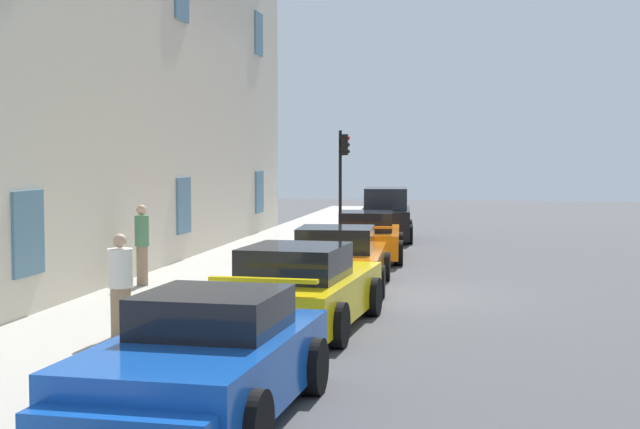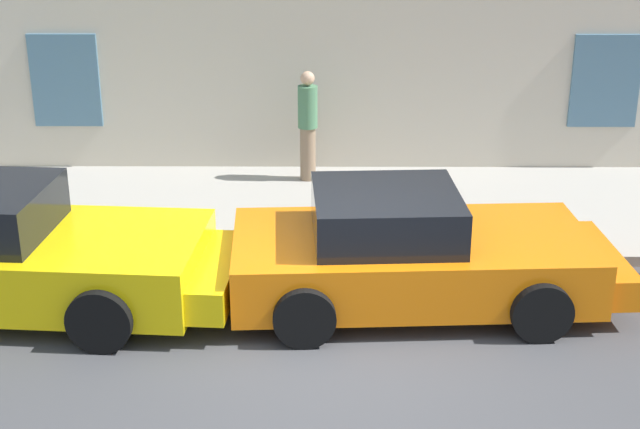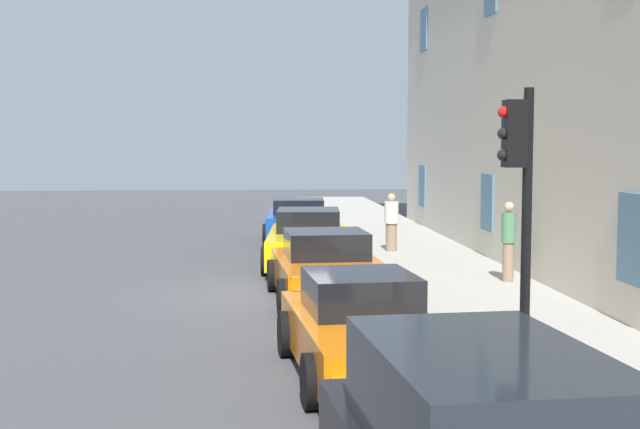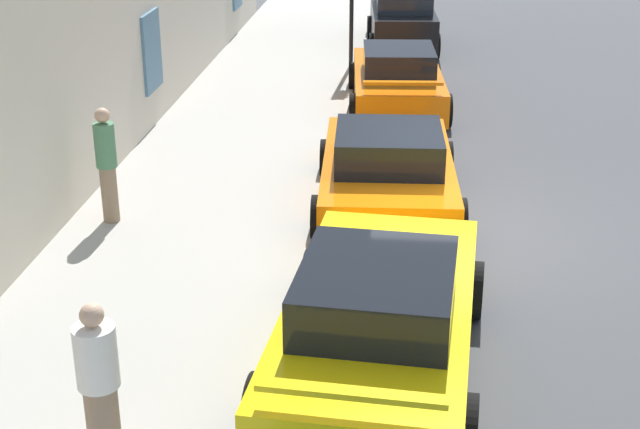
{
  "view_description": "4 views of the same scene",
  "coord_description": "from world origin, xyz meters",
  "px_view_note": "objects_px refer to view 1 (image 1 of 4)",
  "views": [
    {
      "loc": [
        -19.42,
        -1.97,
        3.0
      ],
      "look_at": [
        0.28,
        1.39,
        1.67
      ],
      "focal_mm": 52.14,
      "sensor_mm": 36.0,
      "label": 1
    },
    {
      "loc": [
        -0.17,
        -8.78,
        4.93
      ],
      "look_at": [
        -0.22,
        0.66,
        1.28
      ],
      "focal_mm": 51.64,
      "sensor_mm": 36.0,
      "label": 2
    },
    {
      "loc": [
        17.71,
        -0.39,
        3.17
      ],
      "look_at": [
        -1.33,
        1.11,
        1.56
      ],
      "focal_mm": 48.01,
      "sensor_mm": 36.0,
      "label": 3
    },
    {
      "loc": [
        -12.78,
        0.73,
        5.63
      ],
      "look_at": [
        -3.34,
        1.72,
        1.62
      ],
      "focal_mm": 51.99,
      "sensor_mm": 36.0,
      "label": 4
    }
  ],
  "objects_px": {
    "pedestrian_admiring": "(120,285)",
    "pedestrian_strolling": "(142,243)",
    "sportscar_white_middle": "(338,260)",
    "hatchback_parked": "(386,216)",
    "sportscar_tail_end": "(367,238)",
    "sportscar_yellow_flank": "(303,290)",
    "sportscar_red_lead": "(199,367)",
    "traffic_light": "(343,166)"
  },
  "relations": [
    {
      "from": "pedestrian_admiring",
      "to": "sportscar_red_lead",
      "type": "bearing_deg",
      "value": -147.06
    },
    {
      "from": "pedestrian_admiring",
      "to": "pedestrian_strolling",
      "type": "distance_m",
      "value": 5.71
    },
    {
      "from": "sportscar_tail_end",
      "to": "traffic_light",
      "type": "relative_size",
      "value": 1.3
    },
    {
      "from": "sportscar_yellow_flank",
      "to": "hatchback_parked",
      "type": "distance_m",
      "value": 16.02
    },
    {
      "from": "sportscar_white_middle",
      "to": "pedestrian_strolling",
      "type": "height_order",
      "value": "pedestrian_strolling"
    },
    {
      "from": "sportscar_white_middle",
      "to": "hatchback_parked",
      "type": "bearing_deg",
      "value": 0.15
    },
    {
      "from": "sportscar_white_middle",
      "to": "hatchback_parked",
      "type": "relative_size",
      "value": 1.16
    },
    {
      "from": "sportscar_white_middle",
      "to": "sportscar_tail_end",
      "type": "height_order",
      "value": "sportscar_white_middle"
    },
    {
      "from": "sportscar_red_lead",
      "to": "sportscar_white_middle",
      "type": "bearing_deg",
      "value": 0.17
    },
    {
      "from": "hatchback_parked",
      "to": "pedestrian_admiring",
      "type": "xyz_separation_m",
      "value": [
        -18.13,
        2.34,
        0.12
      ]
    },
    {
      "from": "hatchback_parked",
      "to": "pedestrian_strolling",
      "type": "bearing_deg",
      "value": 162.36
    },
    {
      "from": "sportscar_tail_end",
      "to": "hatchback_parked",
      "type": "bearing_deg",
      "value": 0.21
    },
    {
      "from": "sportscar_yellow_flank",
      "to": "hatchback_parked",
      "type": "relative_size",
      "value": 1.31
    },
    {
      "from": "sportscar_red_lead",
      "to": "sportscar_tail_end",
      "type": "distance_m",
      "value": 16.15
    },
    {
      "from": "pedestrian_admiring",
      "to": "pedestrian_strolling",
      "type": "bearing_deg",
      "value": 17.24
    },
    {
      "from": "sportscar_red_lead",
      "to": "hatchback_parked",
      "type": "bearing_deg",
      "value": 0.16
    },
    {
      "from": "sportscar_red_lead",
      "to": "sportscar_yellow_flank",
      "type": "bearing_deg",
      "value": -0.73
    },
    {
      "from": "sportscar_white_middle",
      "to": "sportscar_tail_end",
      "type": "distance_m",
      "value": 5.57
    },
    {
      "from": "sportscar_yellow_flank",
      "to": "pedestrian_admiring",
      "type": "bearing_deg",
      "value": 130.46
    },
    {
      "from": "hatchback_parked",
      "to": "pedestrian_admiring",
      "type": "bearing_deg",
      "value": 172.65
    },
    {
      "from": "pedestrian_admiring",
      "to": "traffic_light",
      "type": "bearing_deg",
      "value": -4.61
    },
    {
      "from": "pedestrian_admiring",
      "to": "pedestrian_strolling",
      "type": "height_order",
      "value": "pedestrian_strolling"
    },
    {
      "from": "sportscar_red_lead",
      "to": "sportscar_yellow_flank",
      "type": "height_order",
      "value": "sportscar_yellow_flank"
    },
    {
      "from": "sportscar_red_lead",
      "to": "hatchback_parked",
      "type": "relative_size",
      "value": 1.15
    },
    {
      "from": "sportscar_tail_end",
      "to": "sportscar_yellow_flank",
      "type": "bearing_deg",
      "value": -179.36
    },
    {
      "from": "traffic_light",
      "to": "pedestrian_strolling",
      "type": "height_order",
      "value": "traffic_light"
    },
    {
      "from": "sportscar_white_middle",
      "to": "hatchback_parked",
      "type": "distance_m",
      "value": 11.26
    },
    {
      "from": "pedestrian_admiring",
      "to": "sportscar_white_middle",
      "type": "bearing_deg",
      "value": -19.02
    },
    {
      "from": "pedestrian_admiring",
      "to": "pedestrian_strolling",
      "type": "xyz_separation_m",
      "value": [
        5.45,
        1.69,
        0.1
      ]
    },
    {
      "from": "sportscar_red_lead",
      "to": "hatchback_parked",
      "type": "xyz_separation_m",
      "value": [
        21.83,
        0.06,
        0.2
      ]
    },
    {
      "from": "sportscar_white_middle",
      "to": "sportscar_tail_end",
      "type": "relative_size",
      "value": 1.0
    },
    {
      "from": "sportscar_yellow_flank",
      "to": "sportscar_tail_end",
      "type": "distance_m",
      "value": 10.33
    },
    {
      "from": "hatchback_parked",
      "to": "traffic_light",
      "type": "relative_size",
      "value": 1.12
    },
    {
      "from": "sportscar_red_lead",
      "to": "sportscar_yellow_flank",
      "type": "xyz_separation_m",
      "value": [
        5.81,
        -0.07,
        0.01
      ]
    },
    {
      "from": "traffic_light",
      "to": "pedestrian_admiring",
      "type": "height_order",
      "value": "traffic_light"
    },
    {
      "from": "sportscar_yellow_flank",
      "to": "sportscar_tail_end",
      "type": "height_order",
      "value": "sportscar_yellow_flank"
    },
    {
      "from": "sportscar_tail_end",
      "to": "pedestrian_strolling",
      "type": "bearing_deg",
      "value": 149.9
    },
    {
      "from": "sportscar_red_lead",
      "to": "sportscar_yellow_flank",
      "type": "distance_m",
      "value": 5.81
    },
    {
      "from": "sportscar_tail_end",
      "to": "pedestrian_strolling",
      "type": "height_order",
      "value": "pedestrian_strolling"
    },
    {
      "from": "sportscar_yellow_flank",
      "to": "pedestrian_strolling",
      "type": "bearing_deg",
      "value": 51.25
    },
    {
      "from": "traffic_light",
      "to": "hatchback_parked",
      "type": "bearing_deg",
      "value": -21.67
    },
    {
      "from": "sportscar_tail_end",
      "to": "pedestrian_strolling",
      "type": "distance_m",
      "value": 8.09
    }
  ]
}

